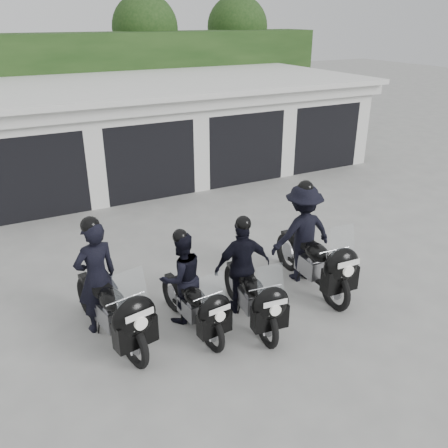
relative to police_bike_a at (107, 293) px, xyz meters
name	(u,v)px	position (x,y,z in m)	size (l,w,h in m)	color
ground	(248,286)	(2.84, 0.34, -0.84)	(80.00, 80.00, 0.00)	#9E9E99
garage_block	(123,132)	(2.84, 8.40, 0.59)	(16.40, 6.80, 2.96)	silver
background_vegetation	(94,73)	(3.21, 13.26, 1.93)	(20.00, 3.90, 5.80)	#1A3513
police_bike_a	(107,293)	(0.00, 0.00, 0.00)	(1.01, 2.40, 2.11)	black
police_bike_b	(187,286)	(1.28, -0.25, -0.09)	(0.86, 2.03, 1.77)	black
police_bike_c	(247,275)	(2.29, -0.49, -0.04)	(1.09, 2.17, 1.89)	black
police_bike_d	(307,241)	(3.91, -0.04, 0.07)	(1.31, 2.45, 2.13)	black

